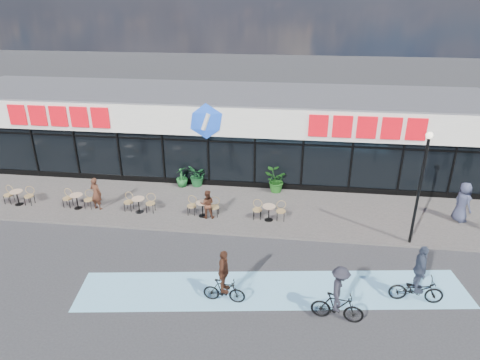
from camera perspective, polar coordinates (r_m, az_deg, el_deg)
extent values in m
plane|color=#28282B|center=(17.79, -8.49, -10.29)|extent=(120.00, 120.00, 0.00)
cube|color=#554E4B|center=(21.50, -5.38, -3.50)|extent=(44.00, 5.00, 0.10)
cube|color=#74B8DC|center=(16.03, 4.41, -14.38)|extent=(14.17, 4.13, 0.01)
cube|color=black|center=(25.89, -2.93, 4.95)|extent=(30.00, 6.00, 3.00)
cube|color=silver|center=(25.10, -3.09, 9.70)|extent=(30.60, 6.30, 1.50)
cube|color=#47474C|center=(25.06, -3.07, 11.55)|extent=(30.60, 6.30, 0.10)
cube|color=#0D2397|center=(22.57, -4.35, 6.16)|extent=(30.60, 0.08, 0.18)
cube|color=black|center=(22.70, -4.31, 5.21)|extent=(30.00, 0.06, 0.08)
cube|color=black|center=(23.61, -4.13, -0.42)|extent=(30.00, 0.10, 0.40)
cube|color=red|center=(24.96, -23.02, 7.86)|extent=(5.63, 0.18, 1.10)
cube|color=red|center=(21.96, 16.52, 6.77)|extent=(5.63, 0.18, 1.10)
ellipsoid|color=blue|center=(22.11, -4.54, 7.80)|extent=(1.90, 0.24, 1.90)
cylinder|color=black|center=(26.86, -25.68, 3.26)|extent=(0.10, 0.10, 3.00)
cylinder|color=black|center=(25.61, -20.94, 3.13)|extent=(0.10, 0.10, 3.00)
cylinder|color=black|center=(24.55, -15.76, 2.96)|extent=(0.10, 0.10, 3.00)
cylinder|color=black|center=(23.70, -10.17, 2.75)|extent=(0.10, 0.10, 3.00)
cylinder|color=black|center=(23.10, -4.22, 2.51)|extent=(0.10, 0.10, 3.00)
cylinder|color=black|center=(22.75, 1.97, 2.22)|extent=(0.10, 0.10, 3.00)
cylinder|color=black|center=(22.68, 8.27, 1.90)|extent=(0.10, 0.10, 3.00)
cylinder|color=black|center=(22.89, 14.53, 1.56)|extent=(0.10, 0.10, 3.00)
cylinder|color=black|center=(23.36, 20.61, 1.21)|extent=(0.10, 0.10, 3.00)
cylinder|color=black|center=(24.08, 26.39, 0.87)|extent=(0.10, 0.10, 3.00)
cylinder|color=black|center=(18.75, 22.72, -1.58)|extent=(0.12, 0.12, 4.67)
sphere|color=#FFF2CC|center=(17.92, 23.95, 5.46)|extent=(0.28, 0.28, 0.28)
cylinder|color=tan|center=(23.87, -27.68, -1.37)|extent=(0.60, 0.60, 0.04)
cylinder|color=black|center=(24.01, -27.52, -2.13)|extent=(0.06, 0.06, 0.70)
cylinder|color=black|center=(24.15, -27.36, -2.90)|extent=(0.40, 0.40, 0.02)
cylinder|color=tan|center=(22.26, -21.02, -1.89)|extent=(0.60, 0.60, 0.04)
cylinder|color=black|center=(22.41, -20.89, -2.70)|extent=(0.06, 0.06, 0.70)
cylinder|color=black|center=(22.57, -20.75, -3.51)|extent=(0.40, 0.40, 0.02)
cylinder|color=tan|center=(21.00, -13.43, -2.44)|extent=(0.60, 0.60, 0.04)
cylinder|color=black|center=(21.16, -13.34, -3.29)|extent=(0.06, 0.06, 0.70)
cylinder|color=black|center=(21.32, -13.25, -4.15)|extent=(0.40, 0.40, 0.02)
cylinder|color=tan|center=(20.15, -5.04, -3.01)|extent=(0.60, 0.60, 0.04)
cylinder|color=black|center=(20.31, -5.00, -3.89)|extent=(0.06, 0.06, 0.70)
cylinder|color=black|center=(20.48, -4.97, -4.78)|extent=(0.40, 0.40, 0.02)
cylinder|color=tan|center=(19.77, 3.89, -3.53)|extent=(0.60, 0.60, 0.04)
cylinder|color=black|center=(19.93, 3.86, -4.43)|extent=(0.06, 0.06, 0.70)
cylinder|color=black|center=(20.11, 3.84, -5.33)|extent=(0.40, 0.40, 0.02)
imported|color=#144921|center=(23.32, -5.69, 0.56)|extent=(1.36, 1.42, 1.22)
imported|color=#175221|center=(23.43, -7.76, 0.44)|extent=(0.83, 0.83, 1.12)
imported|color=#1C5618|center=(22.61, 4.70, -0.10)|extent=(1.24, 1.10, 1.27)
imported|color=#432418|center=(21.85, -18.64, -1.71)|extent=(0.69, 0.55, 1.65)
imported|color=#4C291B|center=(20.03, -4.40, -3.22)|extent=(0.73, 0.60, 1.41)
imported|color=#333850|center=(22.08, 27.57, -2.63)|extent=(0.91, 1.10, 1.92)
imported|color=black|center=(14.83, 12.85, -16.20)|extent=(1.77, 0.73, 1.03)
imported|color=black|center=(14.38, 13.12, -13.95)|extent=(0.74, 1.11, 1.60)
imported|color=black|center=(16.41, 22.43, -13.37)|extent=(1.84, 0.71, 0.96)
imported|color=#323B4E|center=(15.93, 22.92, -10.89)|extent=(0.48, 1.05, 1.77)
imported|color=black|center=(15.25, -2.13, -14.54)|extent=(1.51, 0.51, 0.90)
imported|color=#402216|center=(14.76, -2.18, -12.10)|extent=(0.44, 0.96, 1.60)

